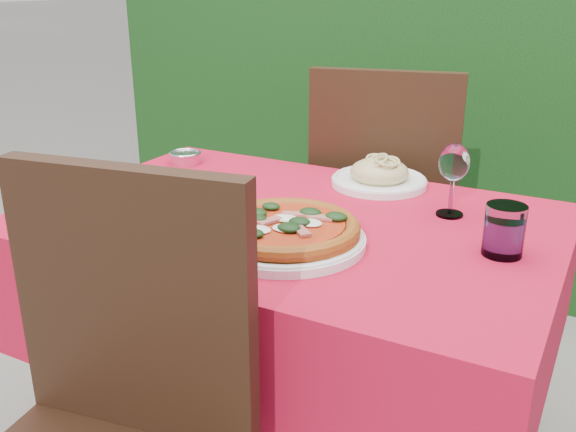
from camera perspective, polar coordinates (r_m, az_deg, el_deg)
The scene contains 10 objects.
hedge at distance 2.95m, azimuth 14.86°, elevation 12.48°, with size 3.20×0.55×1.78m.
dining_table at distance 1.62m, azimuth 0.21°, elevation -5.01°, with size 1.26×0.86×0.75m.
chair_near at distance 1.18m, azimuth -15.95°, elevation -17.84°, with size 0.52×0.52×1.01m.
chair_far at distance 2.19m, azimuth 8.62°, elevation 1.54°, with size 0.55×0.55×1.03m.
pizza_plate at distance 1.39m, azimuth -0.27°, elevation -1.40°, with size 0.35×0.35×0.07m.
pasta_plate at distance 1.80m, azimuth 8.11°, elevation 3.54°, with size 0.26×0.26×0.08m.
water_glass at distance 1.40m, azimuth 18.65°, elevation -1.41°, with size 0.08×0.08×0.11m.
wine_glass at distance 1.58m, azimuth 14.54°, elevation 4.36°, with size 0.07×0.07×0.18m.
fork at distance 1.66m, azimuth -11.05°, elevation 0.96°, with size 0.02×0.19×0.00m, color #B0AFB6.
steel_ramekin at distance 2.03m, azimuth -9.12°, elevation 5.08°, with size 0.09×0.09×0.03m, color silver.
Camera 1 is at (0.69, -1.29, 1.30)m, focal length 40.00 mm.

